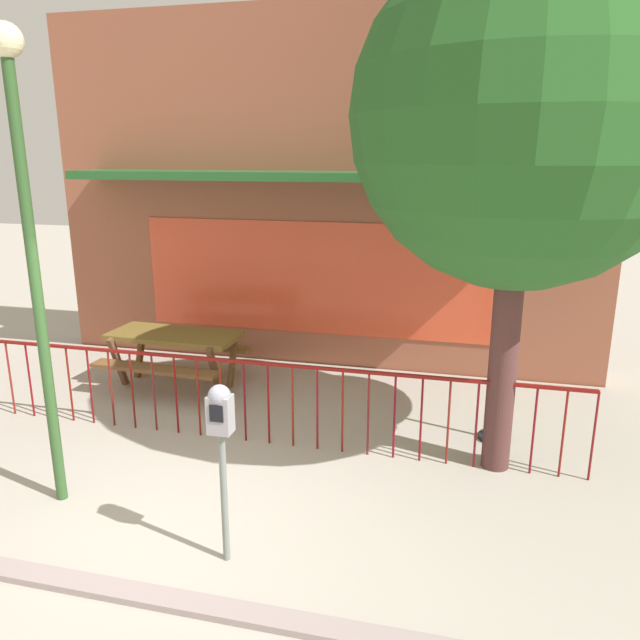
# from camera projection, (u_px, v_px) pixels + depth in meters

# --- Properties ---
(ground) EXTENTS (40.00, 40.00, 0.00)m
(ground) POSITION_uv_depth(u_px,v_px,m) (190.00, 531.00, 5.31)
(ground) COLOR #AAA397
(pub_storefront) EXTENTS (8.36, 1.34, 5.20)m
(pub_storefront) POSITION_uv_depth(u_px,v_px,m) (321.00, 194.00, 9.07)
(pub_storefront) COLOR brown
(pub_storefront) RESTS_ON ground
(patio_fence_front) EXTENTS (7.05, 0.04, 0.97)m
(patio_fence_front) POSITION_uv_depth(u_px,v_px,m) (256.00, 387.00, 6.78)
(patio_fence_front) COLOR maroon
(patio_fence_front) RESTS_ON ground
(picnic_table_left) EXTENTS (1.86, 1.44, 0.79)m
(picnic_table_left) POSITION_uv_depth(u_px,v_px,m) (175.00, 344.00, 8.46)
(picnic_table_left) COLOR brown
(picnic_table_left) RESTS_ON ground
(patio_umbrella) EXTENTS (2.04, 2.04, 2.53)m
(patio_umbrella) POSITION_uv_depth(u_px,v_px,m) (511.00, 236.00, 6.41)
(patio_umbrella) COLOR black
(patio_umbrella) RESTS_ON ground
(parking_meter_far) EXTENTS (0.18, 0.17, 1.50)m
(parking_meter_far) POSITION_uv_depth(u_px,v_px,m) (221.00, 427.00, 4.64)
(parking_meter_far) COLOR slate
(parking_meter_far) RESTS_ON ground
(street_tree) EXTENTS (3.16, 3.16, 5.08)m
(street_tree) POSITION_uv_depth(u_px,v_px,m) (524.00, 117.00, 5.50)
(street_tree) COLOR #502E2C
(street_tree) RESTS_ON ground
(street_lamp) EXTENTS (0.28, 0.28, 4.17)m
(street_lamp) POSITION_uv_depth(u_px,v_px,m) (27.00, 212.00, 5.11)
(street_lamp) COLOR #305528
(street_lamp) RESTS_ON ground
(curb_edge) EXTENTS (11.70, 0.20, 0.11)m
(curb_edge) POSITION_uv_depth(u_px,v_px,m) (140.00, 598.00, 4.51)
(curb_edge) COLOR gray
(curb_edge) RESTS_ON ground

